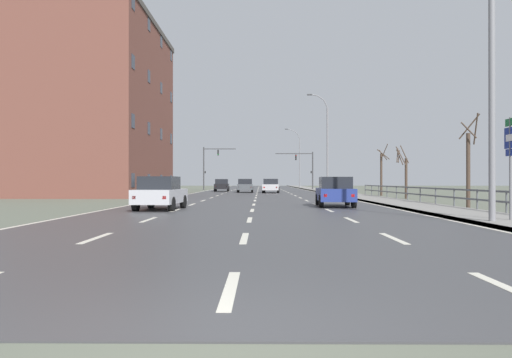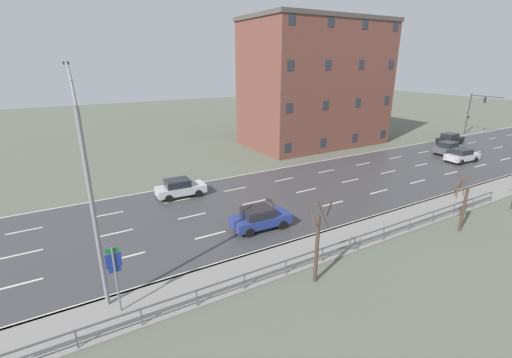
# 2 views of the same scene
# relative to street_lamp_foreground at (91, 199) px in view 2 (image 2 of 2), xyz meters

# --- Properties ---
(ground_plane) EXTENTS (160.00, 160.00, 0.12)m
(ground_plane) POSITION_rel_street_lamp_foreground_xyz_m (-7.44, 36.81, -5.48)
(ground_plane) COLOR #5B6051
(road_asphalt_strip) EXTENTS (14.00, 120.00, 0.03)m
(road_asphalt_strip) POSITION_rel_street_lamp_foreground_xyz_m (-7.44, 48.80, -5.41)
(road_asphalt_strip) COLOR #3D3D3F
(road_asphalt_strip) RESTS_ON ground
(guardrail) EXTENTS (0.07, 33.13, 1.00)m
(guardrail) POSITION_rel_street_lamp_foreground_xyz_m (2.41, 12.51, -4.72)
(guardrail) COLOR #515459
(guardrail) RESTS_ON ground
(street_lamp_foreground) EXTENTS (2.57, 0.24, 11.10)m
(street_lamp_foreground) POSITION_rel_street_lamp_foreground_xyz_m (0.00, 0.00, 0.00)
(street_lamp_foreground) COLOR slate
(street_lamp_foreground) RESTS_ON ground
(highway_sign) EXTENTS (0.09, 0.68, 3.40)m
(highway_sign) POSITION_rel_street_lamp_foreground_xyz_m (0.95, 0.44, -3.24)
(highway_sign) COLOR slate
(highway_sign) RESTS_ON ground
(traffic_signal_left) EXTENTS (4.74, 0.36, 6.24)m
(traffic_signal_left) POSITION_rel_street_lamp_foreground_xyz_m (-14.53, 55.83, -1.35)
(traffic_signal_left) COLOR #38383A
(traffic_signal_left) RESTS_ON ground
(car_near_right) EXTENTS (2.01, 4.19, 1.57)m
(car_near_right) POSITION_rel_street_lamp_foreground_xyz_m (-5.91, 39.00, -4.62)
(car_near_right) COLOR #B7B7BC
(car_near_right) RESTS_ON ground
(car_far_right) EXTENTS (1.98, 4.17, 1.57)m
(car_far_right) POSITION_rel_street_lamp_foreground_xyz_m (-11.76, 7.58, -4.62)
(car_far_right) COLOR #B7B7BC
(car_far_right) RESTS_ON ground
(car_mid_centre) EXTENTS (1.89, 4.13, 1.57)m
(car_mid_centre) POSITION_rel_street_lamp_foreground_xyz_m (-8.84, 41.09, -4.62)
(car_mid_centre) COLOR #474C51
(car_mid_centre) RESTS_ON ground
(car_far_left) EXTENTS (2.00, 4.18, 1.57)m
(car_far_left) POSITION_rel_street_lamp_foreground_xyz_m (-3.16, 10.40, -4.62)
(car_far_left) COLOR navy
(car_far_left) RESTS_ON ground
(car_near_left) EXTENTS (1.95, 4.16, 1.57)m
(car_near_left) POSITION_rel_street_lamp_foreground_xyz_m (-11.96, 46.39, -4.62)
(car_near_left) COLOR black
(car_near_left) RESTS_ON ground
(brick_building) EXTENTS (11.03, 18.87, 16.27)m
(brick_building) POSITION_rel_street_lamp_foreground_xyz_m (-22.35, 30.50, 2.72)
(brick_building) COLOR brown
(brick_building) RESTS_ON ground
(bare_tree_near) EXTENTS (1.18, 1.23, 4.85)m
(bare_tree_near) POSITION_rel_street_lamp_foreground_xyz_m (3.58, 9.79, -3.25)
(bare_tree_near) COLOR #423328
(bare_tree_near) RESTS_ON ground
(bare_tree_mid) EXTENTS (0.94, 1.65, 4.06)m
(bare_tree_mid) POSITION_rel_street_lamp_foreground_xyz_m (3.92, 22.06, -3.47)
(bare_tree_mid) COLOR #423328
(bare_tree_mid) RESTS_ON ground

